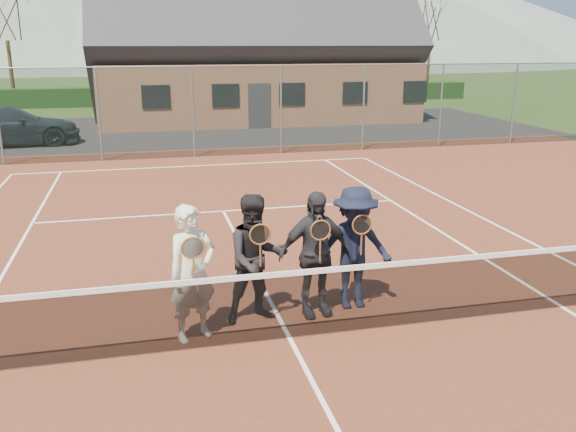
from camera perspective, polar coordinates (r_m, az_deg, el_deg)
The scene contains 18 objects.
ground at distance 27.34m, azimuth -9.96°, elevation 7.84°, with size 220.00×220.00×0.00m, color #294418.
court_surface at distance 8.15m, azimuth 0.14°, elevation -11.43°, with size 30.00×30.00×0.02m, color #562819.
tarmac_carpark at distance 27.38m, azimuth -18.40°, elevation 7.29°, with size 40.00×12.00×0.01m, color black.
hedge_row at distance 39.20m, azimuth -11.25°, elevation 10.98°, with size 40.00×1.20×1.10m, color black.
hill_east at distance 116.78m, azimuth 16.18°, elevation 16.97°, with size 90.00×90.00×14.00m, color slate.
car_c at distance 25.31m, azimuth -24.74°, elevation 7.68°, with size 2.08×5.12×1.48m, color black.
court_markings at distance 8.15m, azimuth 0.14°, elevation -11.34°, with size 11.03×23.83×0.01m.
tennis_net at distance 7.92m, azimuth 0.14°, elevation -8.03°, with size 11.68×0.08×1.10m.
perimeter_fence at distance 20.72m, azimuth -8.89°, elevation 9.59°, with size 30.07×0.07×3.02m.
clubhouse at distance 31.55m, azimuth -3.29°, elevation 16.37°, with size 15.60×8.20×7.70m.
tree_b at distance 40.74m, azimuth -25.10°, elevation 17.42°, with size 3.20×3.20×7.77m.
tree_c at distance 40.25m, azimuth -8.75°, elevation 18.70°, with size 3.20×3.20×7.77m.
tree_d at distance 42.36m, azimuth 5.60°, elevation 18.66°, with size 3.20×3.20×7.77m.
tree_e at distance 44.67m, azimuth 13.28°, elevation 18.19°, with size 3.20×3.20×7.77m.
player_a at distance 7.90m, azimuth -8.93°, elevation -5.30°, with size 0.77×0.65×1.80m.
player_b at distance 8.32m, azimuth -2.94°, elevation -4.01°, with size 0.95×0.79×1.80m.
player_c at distance 8.49m, azimuth 2.49°, elevation -3.58°, with size 1.09×0.56×1.80m.
player_d at distance 8.78m, azimuth 6.23°, elevation -3.00°, with size 1.17×0.69×1.80m.
Camera 1 is at (-1.72, -7.03, 3.76)m, focal length 38.00 mm.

